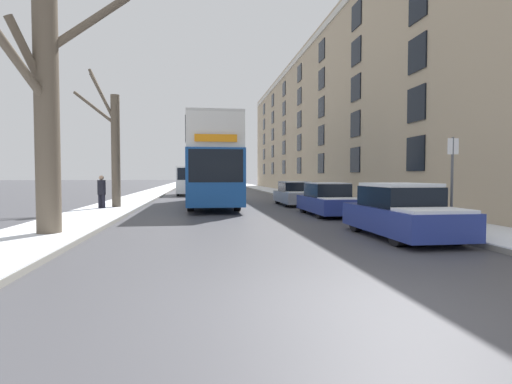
{
  "coord_description": "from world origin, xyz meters",
  "views": [
    {
      "loc": [
        -1.81,
        -4.92,
        1.71
      ],
      "look_at": [
        0.64,
        12.14,
        1.01
      ],
      "focal_mm": 28.0,
      "sensor_mm": 36.0,
      "label": 1
    }
  ],
  "objects": [
    {
      "name": "ground_plane",
      "position": [
        0.0,
        0.0,
        0.0
      ],
      "size": [
        320.0,
        320.0,
        0.0
      ],
      "primitive_type": "plane",
      "color": "#424247"
    },
    {
      "name": "sidewalk_left",
      "position": [
        -6.14,
        53.0,
        0.08
      ],
      "size": [
        2.71,
        130.0,
        0.16
      ],
      "color": "gray",
      "rests_on": "ground"
    },
    {
      "name": "sidewalk_right",
      "position": [
        6.14,
        53.0,
        0.08
      ],
      "size": [
        2.71,
        130.0,
        0.16
      ],
      "color": "gray",
      "rests_on": "ground"
    },
    {
      "name": "terrace_facade_right",
      "position": [
        11.99,
        31.35,
        6.65
      ],
      "size": [
        9.1,
        53.49,
        13.3
      ],
      "color": "tan",
      "rests_on": "ground"
    },
    {
      "name": "bare_tree_left_0",
      "position": [
        -5.84,
        6.52,
        3.56
      ],
      "size": [
        3.09,
        3.55,
        7.01
      ],
      "color": "brown",
      "rests_on": "ground"
    },
    {
      "name": "bare_tree_left_1",
      "position": [
        -6.0,
        15.78,
        3.24
      ],
      "size": [
        2.29,
        0.81,
        7.03
      ],
      "color": "brown",
      "rests_on": "ground"
    },
    {
      "name": "double_decker_bus",
      "position": [
        -1.08,
        17.86,
        2.59
      ],
      "size": [
        2.61,
        11.47,
        4.59
      ],
      "color": "#194C99",
      "rests_on": "ground"
    },
    {
      "name": "parked_car_0",
      "position": [
        3.73,
        5.38,
        0.69
      ],
      "size": [
        1.81,
        4.26,
        1.51
      ],
      "color": "navy",
      "rests_on": "ground"
    },
    {
      "name": "parked_car_1",
      "position": [
        3.73,
        11.73,
        0.65
      ],
      "size": [
        1.73,
        4.26,
        1.41
      ],
      "color": "navy",
      "rests_on": "ground"
    },
    {
      "name": "parked_car_2",
      "position": [
        3.73,
        17.69,
        0.64
      ],
      "size": [
        1.78,
        4.26,
        1.38
      ],
      "color": "#9EA3AD",
      "rests_on": "ground"
    },
    {
      "name": "oncoming_van",
      "position": [
        -2.61,
        30.61,
        1.32
      ],
      "size": [
        2.08,
        5.07,
        2.46
      ],
      "color": "white",
      "rests_on": "ground"
    },
    {
      "name": "pedestrian_left_sidewalk",
      "position": [
        -6.43,
        15.04,
        0.95
      ],
      "size": [
        0.38,
        0.38,
        1.73
      ],
      "rotation": [
        0.0,
        0.0,
        5.93
      ],
      "color": "black",
      "rests_on": "ground"
    },
    {
      "name": "street_sign_post",
      "position": [
        5.09,
        5.16,
        1.58
      ],
      "size": [
        0.32,
        0.07,
        2.77
      ],
      "color": "#4C4F54",
      "rests_on": "ground"
    }
  ]
}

